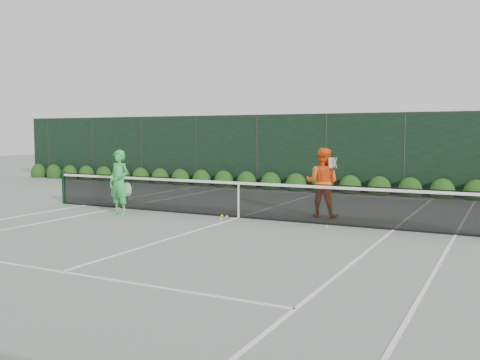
% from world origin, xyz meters
% --- Properties ---
extents(ground, '(80.00, 80.00, 0.00)m').
position_xyz_m(ground, '(0.00, 0.00, 0.00)').
color(ground, gray).
rests_on(ground, ground).
extents(tennis_net, '(12.90, 0.10, 1.07)m').
position_xyz_m(tennis_net, '(-0.02, 0.00, 0.53)').
color(tennis_net, black).
rests_on(tennis_net, ground).
extents(player_woman, '(0.71, 0.50, 1.82)m').
position_xyz_m(player_woman, '(-3.18, -1.10, 0.91)').
color(player_woman, green).
rests_on(player_woman, ground).
extents(player_man, '(0.96, 0.76, 1.89)m').
position_xyz_m(player_man, '(1.97, 1.15, 0.95)').
color(player_man, '#FF5915').
rests_on(player_man, ground).
extents(court_lines, '(11.03, 23.83, 0.01)m').
position_xyz_m(court_lines, '(0.00, 0.00, 0.01)').
color(court_lines, white).
rests_on(court_lines, ground).
extents(windscreen_fence, '(32.00, 21.07, 3.06)m').
position_xyz_m(windscreen_fence, '(0.00, -2.71, 1.51)').
color(windscreen_fence, black).
rests_on(windscreen_fence, ground).
extents(hedge_row, '(31.66, 0.65, 0.94)m').
position_xyz_m(hedge_row, '(-0.00, 7.15, 0.23)').
color(hedge_row, '#14370F').
rests_on(hedge_row, ground).
extents(tennis_balls, '(3.16, 0.55, 0.07)m').
position_xyz_m(tennis_balls, '(0.42, -0.33, 0.03)').
color(tennis_balls, yellow).
rests_on(tennis_balls, ground).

